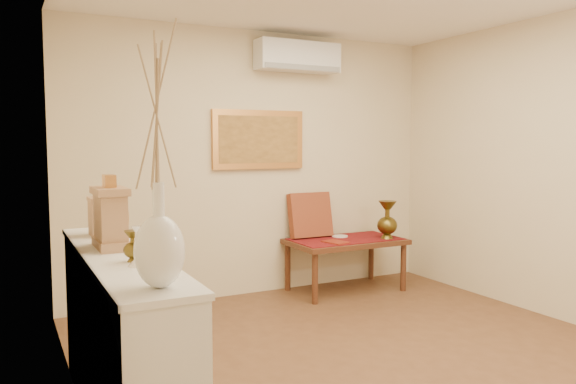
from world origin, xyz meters
TOP-DOWN VIEW (x-y plane):
  - floor at (0.00, 0.00)m, footprint 4.50×4.50m
  - wall_back at (0.00, 2.25)m, footprint 4.00×0.02m
  - wall_left at (-2.00, 0.00)m, footprint 0.02×4.50m
  - white_vase at (-1.81, -0.83)m, footprint 0.21×0.21m
  - candlestick at (-1.80, -0.38)m, footprint 0.09×0.09m
  - brass_urn_small at (-1.80, -0.27)m, footprint 0.09×0.09m
  - table_cloth at (0.85, 1.88)m, footprint 1.14×0.59m
  - brass_urn_tall at (1.25, 1.70)m, footprint 0.21×0.21m
  - plate at (0.86, 2.00)m, footprint 0.17×0.17m
  - menu at (0.63, 1.73)m, footprint 0.23×0.29m
  - cushion at (0.56, 2.14)m, footprint 0.48×0.20m
  - display_ledge at (-1.82, 0.00)m, footprint 0.37×2.02m
  - mantel_clock at (-1.83, 0.16)m, footprint 0.17×0.36m
  - wooden_chest at (-1.80, 0.63)m, footprint 0.16×0.21m
  - low_table at (0.85, 1.88)m, footprint 1.20×0.70m
  - painting at (0.00, 2.22)m, footprint 1.00×0.06m
  - ac_unit at (0.40, 2.12)m, footprint 0.90×0.25m

SIDE VIEW (x-z plane):
  - floor at x=0.00m, z-range 0.00..0.00m
  - low_table at x=0.85m, z-range 0.21..0.76m
  - display_ledge at x=-1.82m, z-range 0.00..0.98m
  - table_cloth at x=0.85m, z-range 0.55..0.56m
  - plate at x=0.86m, z-range 0.56..0.57m
  - menu at x=0.63m, z-range 0.56..0.57m
  - cushion at x=0.56m, z-range 0.55..1.04m
  - brass_urn_tall at x=1.25m, z-range 0.56..1.04m
  - candlestick at x=-1.80m, z-range 0.98..1.17m
  - brass_urn_small at x=-1.80m, z-range 0.98..1.18m
  - wooden_chest at x=-1.80m, z-range 0.98..1.22m
  - mantel_clock at x=-1.83m, z-range 0.95..1.36m
  - wall_back at x=0.00m, z-range 0.00..2.70m
  - wall_left at x=-2.00m, z-range 0.00..2.70m
  - white_vase at x=-1.81m, z-range 0.98..2.06m
  - painting at x=0.00m, z-range 1.30..1.90m
  - ac_unit at x=0.40m, z-range 2.30..2.60m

